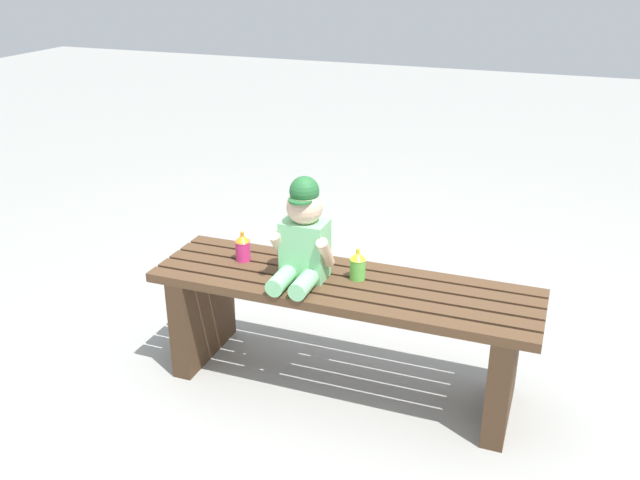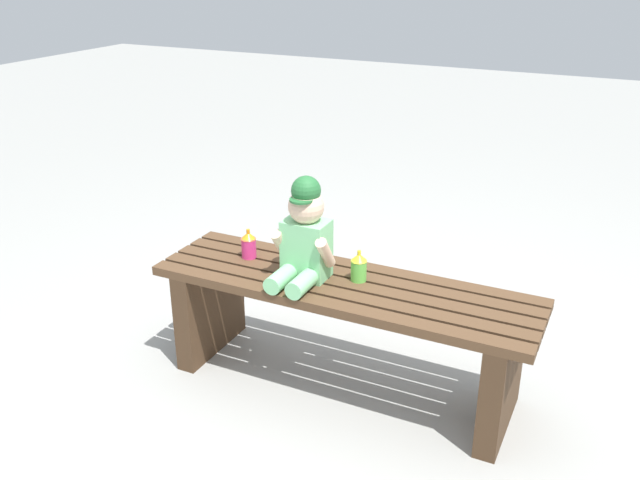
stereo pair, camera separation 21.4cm
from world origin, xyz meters
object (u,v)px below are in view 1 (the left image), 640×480
child_figure (303,236)px  sippy_cup_right (358,265)px  sippy_cup_left (243,247)px  park_bench (343,317)px

child_figure → sippy_cup_right: 0.24m
sippy_cup_left → sippy_cup_right: 0.49m
park_bench → sippy_cup_right: bearing=42.5°
sippy_cup_left → park_bench: bearing=-5.3°
park_bench → sippy_cup_left: sippy_cup_left is taller
park_bench → sippy_cup_right: (0.04, 0.04, 0.21)m
sippy_cup_left → sippy_cup_right: same height
park_bench → child_figure: (-0.15, -0.03, 0.33)m
park_bench → sippy_cup_right: size_ratio=12.01×
sippy_cup_left → child_figure: bearing=-13.8°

